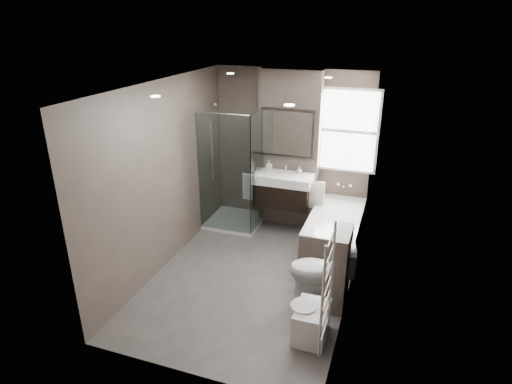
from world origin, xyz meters
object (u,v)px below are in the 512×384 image
at_px(bathtub, 335,230).
at_px(bidet, 311,322).
at_px(toilet, 321,271).
at_px(vanity, 283,189).

bearing_deg(bathtub, bidet, -87.53).
height_order(bathtub, bidet, bathtub).
height_order(toilet, bidet, toilet).
height_order(bathtub, toilet, toilet).
height_order(vanity, bathtub, vanity).
bearing_deg(bathtub, vanity, 160.63).
distance_m(vanity, toilet, 1.95).
xyz_separation_m(vanity, bathtub, (0.92, -0.33, -0.43)).
xyz_separation_m(vanity, bidet, (1.01, -2.40, -0.54)).
bearing_deg(vanity, toilet, -59.62).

